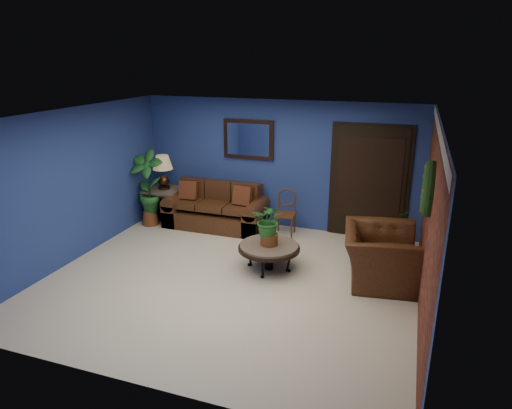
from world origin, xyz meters
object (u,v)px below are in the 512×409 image
(armchair, at_px, (380,256))
(sofa, at_px, (217,212))
(side_chair, at_px, (286,209))
(coffee_table, at_px, (269,248))
(end_table, at_px, (165,196))
(table_lamp, at_px, (163,168))

(armchair, bearing_deg, sofa, 59.90)
(sofa, distance_m, side_chair, 1.43)
(coffee_table, height_order, end_table, end_table)
(end_table, bearing_deg, armchair, -16.46)
(end_table, relative_size, side_chair, 0.83)
(coffee_table, xyz_separation_m, end_table, (-2.74, 1.50, 0.15))
(side_chair, bearing_deg, coffee_table, -88.59)
(table_lamp, distance_m, armchair, 4.69)
(coffee_table, height_order, armchair, armchair)
(coffee_table, distance_m, table_lamp, 3.22)
(sofa, bearing_deg, armchair, -22.19)
(coffee_table, relative_size, table_lamp, 1.46)
(sofa, relative_size, side_chair, 2.27)
(coffee_table, distance_m, side_chair, 1.58)
(table_lamp, relative_size, side_chair, 0.77)
(coffee_table, relative_size, armchair, 0.79)
(armchair, bearing_deg, table_lamp, 65.63)
(armchair, bearing_deg, end_table, 65.63)
(end_table, distance_m, side_chair, 2.58)
(sofa, distance_m, armchair, 3.55)
(sofa, xyz_separation_m, end_table, (-1.17, -0.03, 0.22))
(coffee_table, bearing_deg, armchair, 6.33)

